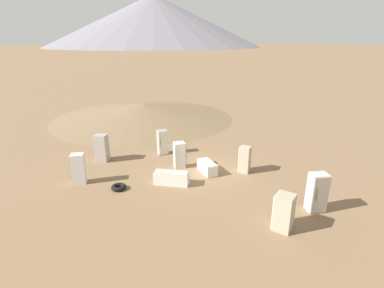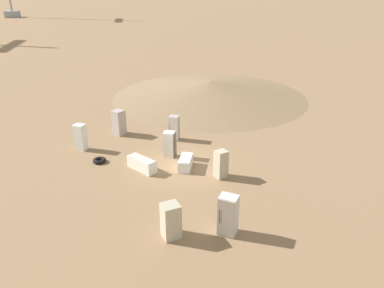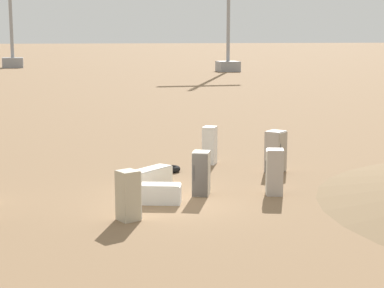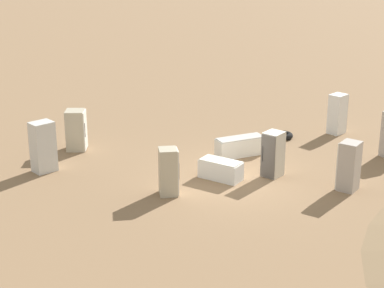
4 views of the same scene
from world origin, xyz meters
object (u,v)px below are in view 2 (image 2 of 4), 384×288
(discarded_fridge_7, at_px, (170,144))
(discarded_fridge_4, at_px, (142,164))
(scrap_tire, at_px, (100,160))
(discarded_fridge_3, at_px, (119,122))
(discarded_fridge_5, at_px, (80,137))
(discarded_fridge_8, at_px, (171,221))
(discarded_fridge_6, at_px, (228,215))
(discarded_fridge_0, at_px, (221,164))
(discarded_fridge_1, at_px, (186,163))
(discarded_fridge_2, at_px, (174,128))

(discarded_fridge_7, bearing_deg, discarded_fridge_4, -25.47)
(discarded_fridge_7, xyz_separation_m, scrap_tire, (0.22, -4.30, -0.69))
(discarded_fridge_4, distance_m, scrap_tire, 2.86)
(discarded_fridge_3, relative_size, discarded_fridge_4, 0.95)
(discarded_fridge_3, xyz_separation_m, discarded_fridge_4, (5.69, 1.44, -0.52))
(discarded_fridge_5, height_order, discarded_fridge_8, discarded_fridge_5)
(discarded_fridge_6, bearing_deg, discarded_fridge_0, -66.66)
(discarded_fridge_4, bearing_deg, scrap_tire, -67.58)
(discarded_fridge_1, xyz_separation_m, discarded_fridge_4, (-0.16, -2.55, 0.02))
(discarded_fridge_0, distance_m, scrap_tire, 7.46)
(discarded_fridge_1, bearing_deg, discarded_fridge_5, 167.72)
(discarded_fridge_1, distance_m, discarded_fridge_5, 7.33)
(discarded_fridge_7, bearing_deg, scrap_tire, -63.55)
(discarded_fridge_2, bearing_deg, discarded_fridge_3, -3.00)
(discarded_fridge_2, bearing_deg, discarded_fridge_8, 102.15)
(discarded_fridge_4, bearing_deg, discarded_fridge_1, 136.57)
(discarded_fridge_7, distance_m, discarded_fridge_8, 7.94)
(discarded_fridge_0, xyz_separation_m, discarded_fridge_3, (-7.19, -5.79, 0.09))
(discarded_fridge_6, bearing_deg, discarded_fridge_2, -51.06)
(discarded_fridge_3, xyz_separation_m, discarded_fridge_5, (2.27, -2.39, -0.03))
(discarded_fridge_5, distance_m, discarded_fridge_7, 5.91)
(discarded_fridge_2, xyz_separation_m, discarded_fridge_8, (10.54, -1.23, -0.04))
(discarded_fridge_7, bearing_deg, discarded_fridge_2, -168.10)
(discarded_fridge_5, bearing_deg, discarded_fridge_0, -91.73)
(discarded_fridge_0, bearing_deg, discarded_fridge_8, -147.69)
(discarded_fridge_5, bearing_deg, discarded_fridge_7, -79.16)
(discarded_fridge_1, xyz_separation_m, discarded_fridge_7, (-1.71, -0.77, 0.47))
(discarded_fridge_4, distance_m, discarded_fridge_8, 6.47)
(discarded_fridge_5, bearing_deg, discarded_fridge_1, -90.00)
(discarded_fridge_5, distance_m, scrap_tire, 2.57)
(discarded_fridge_1, height_order, scrap_tire, discarded_fridge_1)
(discarded_fridge_5, bearing_deg, discarded_fridge_8, -124.00)
(discarded_fridge_1, xyz_separation_m, discarded_fridge_5, (-3.57, -6.38, 0.52))
(discarded_fridge_3, height_order, discarded_fridge_5, discarded_fridge_3)
(discarded_fridge_4, height_order, discarded_fridge_7, discarded_fridge_7)
(discarded_fridge_6, height_order, discarded_fridge_7, discarded_fridge_6)
(discarded_fridge_2, distance_m, discarded_fridge_5, 6.20)
(discarded_fridge_4, xyz_separation_m, discarded_fridge_7, (-1.54, 1.78, 0.45))
(discarded_fridge_4, xyz_separation_m, discarded_fridge_8, (6.36, 1.10, 0.44))
(discarded_fridge_0, relative_size, discarded_fridge_6, 0.86)
(discarded_fridge_2, bearing_deg, discarded_fridge_1, 111.74)
(discarded_fridge_1, bearing_deg, discarded_fridge_6, -63.99)
(discarded_fridge_4, xyz_separation_m, discarded_fridge_6, (6.50, 3.55, 0.56))
(discarded_fridge_0, bearing_deg, discarded_fridge_3, 104.92)
(discarded_fridge_1, height_order, discarded_fridge_3, discarded_fridge_3)
(discarded_fridge_8, distance_m, scrap_tire, 8.53)
(discarded_fridge_6, distance_m, discarded_fridge_8, 2.46)
(discarded_fridge_3, bearing_deg, discarded_fridge_2, 26.20)
(discarded_fridge_3, distance_m, scrap_tire, 4.55)
(discarded_fridge_1, height_order, discarded_fridge_2, discarded_fridge_2)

